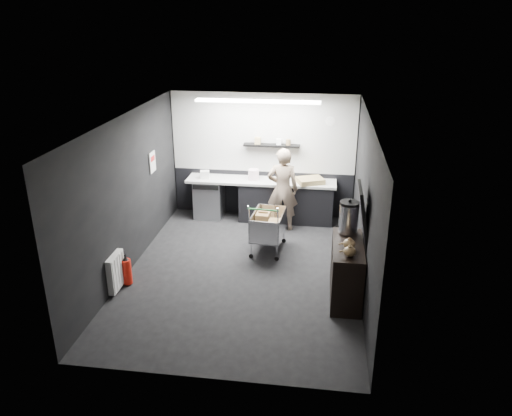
# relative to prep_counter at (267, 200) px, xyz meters

# --- Properties ---
(floor) EXTENTS (5.50, 5.50, 0.00)m
(floor) POSITION_rel_prep_counter_xyz_m (-0.14, -2.42, -0.46)
(floor) COLOR black
(floor) RESTS_ON ground
(ceiling) EXTENTS (5.50, 5.50, 0.00)m
(ceiling) POSITION_rel_prep_counter_xyz_m (-0.14, -2.42, 2.24)
(ceiling) COLOR beige
(ceiling) RESTS_ON wall_back
(wall_back) EXTENTS (5.50, 0.00, 5.50)m
(wall_back) POSITION_rel_prep_counter_xyz_m (-0.14, 0.33, 0.89)
(wall_back) COLOR black
(wall_back) RESTS_ON floor
(wall_front) EXTENTS (5.50, 0.00, 5.50)m
(wall_front) POSITION_rel_prep_counter_xyz_m (-0.14, -5.17, 0.89)
(wall_front) COLOR black
(wall_front) RESTS_ON floor
(wall_left) EXTENTS (0.00, 5.50, 5.50)m
(wall_left) POSITION_rel_prep_counter_xyz_m (-2.14, -2.42, 0.89)
(wall_left) COLOR black
(wall_left) RESTS_ON floor
(wall_right) EXTENTS (0.00, 5.50, 5.50)m
(wall_right) POSITION_rel_prep_counter_xyz_m (1.86, -2.42, 0.89)
(wall_right) COLOR black
(wall_right) RESTS_ON floor
(kitchen_wall_panel) EXTENTS (3.95, 0.02, 1.70)m
(kitchen_wall_panel) POSITION_rel_prep_counter_xyz_m (-0.14, 0.31, 1.39)
(kitchen_wall_panel) COLOR beige
(kitchen_wall_panel) RESTS_ON wall_back
(dado_panel) EXTENTS (3.95, 0.02, 1.00)m
(dado_panel) POSITION_rel_prep_counter_xyz_m (-0.14, 0.31, 0.04)
(dado_panel) COLOR black
(dado_panel) RESTS_ON wall_back
(floating_shelf) EXTENTS (1.20, 0.22, 0.04)m
(floating_shelf) POSITION_rel_prep_counter_xyz_m (0.06, 0.20, 1.16)
(floating_shelf) COLOR black
(floating_shelf) RESTS_ON wall_back
(wall_clock) EXTENTS (0.20, 0.03, 0.20)m
(wall_clock) POSITION_rel_prep_counter_xyz_m (1.26, 0.30, 1.69)
(wall_clock) COLOR white
(wall_clock) RESTS_ON wall_back
(poster) EXTENTS (0.02, 0.30, 0.40)m
(poster) POSITION_rel_prep_counter_xyz_m (-2.12, -1.12, 1.09)
(poster) COLOR silver
(poster) RESTS_ON wall_left
(poster_red_band) EXTENTS (0.02, 0.22, 0.10)m
(poster_red_band) POSITION_rel_prep_counter_xyz_m (-2.11, -1.12, 1.16)
(poster_red_band) COLOR red
(poster_red_band) RESTS_ON poster
(radiator) EXTENTS (0.10, 0.50, 0.60)m
(radiator) POSITION_rel_prep_counter_xyz_m (-2.08, -3.32, -0.11)
(radiator) COLOR white
(radiator) RESTS_ON wall_left
(ceiling_strip) EXTENTS (2.40, 0.20, 0.04)m
(ceiling_strip) POSITION_rel_prep_counter_xyz_m (-0.14, -0.57, 2.21)
(ceiling_strip) COLOR white
(ceiling_strip) RESTS_ON ceiling
(prep_counter) EXTENTS (3.20, 0.61, 0.90)m
(prep_counter) POSITION_rel_prep_counter_xyz_m (0.00, 0.00, 0.00)
(prep_counter) COLOR black
(prep_counter) RESTS_ON floor
(person) EXTENTS (0.65, 0.44, 1.74)m
(person) POSITION_rel_prep_counter_xyz_m (0.37, -0.45, 0.41)
(person) COLOR beige
(person) RESTS_ON floor
(shopping_cart) EXTENTS (0.63, 0.98, 1.04)m
(shopping_cart) POSITION_rel_prep_counter_xyz_m (0.19, -1.50, 0.04)
(shopping_cart) COLOR silver
(shopping_cart) RESTS_ON floor
(sideboard) EXTENTS (0.53, 1.25, 1.87)m
(sideboard) POSITION_rel_prep_counter_xyz_m (1.62, -2.97, 0.13)
(sideboard) COLOR black
(sideboard) RESTS_ON floor
(fire_extinguisher) EXTENTS (0.16, 0.16, 0.54)m
(fire_extinguisher) POSITION_rel_prep_counter_xyz_m (-1.99, -3.11, -0.20)
(fire_extinguisher) COLOR red
(fire_extinguisher) RESTS_ON floor
(cardboard_box) EXTENTS (0.65, 0.58, 0.11)m
(cardboard_box) POSITION_rel_prep_counter_xyz_m (0.91, -0.05, 0.50)
(cardboard_box) COLOR tan
(cardboard_box) RESTS_ON prep_counter
(pink_tub) EXTENTS (0.23, 0.23, 0.23)m
(pink_tub) POSITION_rel_prep_counter_xyz_m (-0.30, 0.00, 0.56)
(pink_tub) COLOR white
(pink_tub) RESTS_ON prep_counter
(white_container) EXTENTS (0.22, 0.18, 0.17)m
(white_container) POSITION_rel_prep_counter_xyz_m (-1.35, -0.05, 0.53)
(white_container) COLOR white
(white_container) RESTS_ON prep_counter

